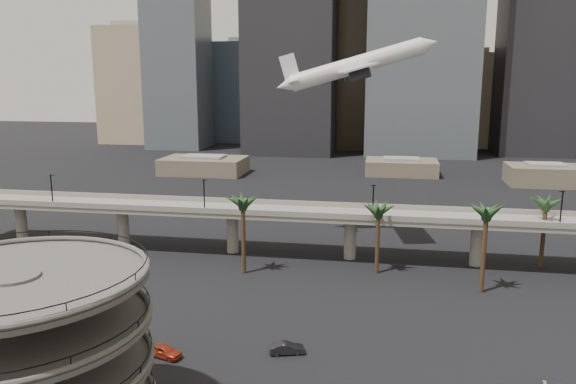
% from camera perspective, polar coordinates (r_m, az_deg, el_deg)
% --- Properties ---
extents(parking_ramp, '(22.20, 22.20, 17.35)m').
position_cam_1_polar(parking_ramp, '(54.21, -25.60, -14.00)').
color(parking_ramp, '#474542').
rests_on(parking_ramp, ground).
extents(overpass, '(130.00, 9.30, 14.70)m').
position_cam_1_polar(overpass, '(102.73, 0.23, -2.52)').
color(overpass, gray).
rests_on(overpass, ground).
extents(palm_trees, '(54.40, 18.40, 14.00)m').
position_cam_1_polar(palm_trees, '(93.16, 12.55, -1.75)').
color(palm_trees, '#402A1B').
rests_on(palm_trees, ground).
extents(low_buildings, '(135.00, 27.50, 6.80)m').
position_cam_1_polar(low_buildings, '(188.09, 6.88, 2.40)').
color(low_buildings, brown).
rests_on(low_buildings, ground).
extents(skyline, '(269.00, 86.00, 127.95)m').
position_cam_1_polar(skyline, '(260.74, 9.98, 14.49)').
color(skyline, gray).
rests_on(skyline, ground).
extents(airborne_jet, '(32.17, 28.83, 11.99)m').
position_cam_1_polar(airborne_jet, '(113.01, 6.90, 12.61)').
color(airborne_jet, silver).
rests_on(airborne_jet, ground).
extents(car_a, '(4.73, 2.91, 1.51)m').
position_cam_1_polar(car_a, '(69.91, -12.48, -15.50)').
color(car_a, '#A02D16').
rests_on(car_a, ground).
extents(car_b, '(4.46, 2.57, 1.39)m').
position_cam_1_polar(car_b, '(69.11, -0.12, -15.59)').
color(car_b, black).
rests_on(car_b, ground).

